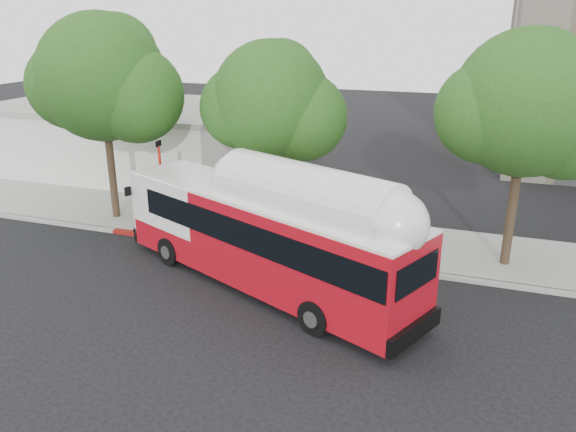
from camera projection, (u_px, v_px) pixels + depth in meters
The scene contains 10 objects.
ground at pixel (239, 296), 20.07m from camera, with size 120.00×120.00×0.00m, color black.
sidewalk at pixel (296, 232), 25.83m from camera, with size 60.00×5.00×0.15m, color gray.
curb_strip at pixel (277, 253), 23.51m from camera, with size 60.00×0.30×0.15m, color gray.
red_curb_segment at pixel (212, 244), 24.43m from camera, with size 10.00×0.32×0.16m, color maroon.
street_tree_left at pixel (112, 83), 25.41m from camera, with size 6.67×5.80×9.74m.
street_tree_mid at pixel (280, 105), 23.66m from camera, with size 5.75×5.00×8.62m.
street_tree_right at pixel (539, 110), 20.28m from camera, with size 6.21×5.40×9.18m.
low_commercial_bldg at pixel (126, 136), 36.10m from camera, with size 16.20×10.20×4.25m.
transit_bus at pixel (265, 239), 20.18m from camera, with size 13.33×7.66×4.01m.
signal_pole at pixel (162, 187), 25.22m from camera, with size 0.12×0.41×4.31m.
Camera 1 is at (7.50, -16.38, 9.46)m, focal length 35.00 mm.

